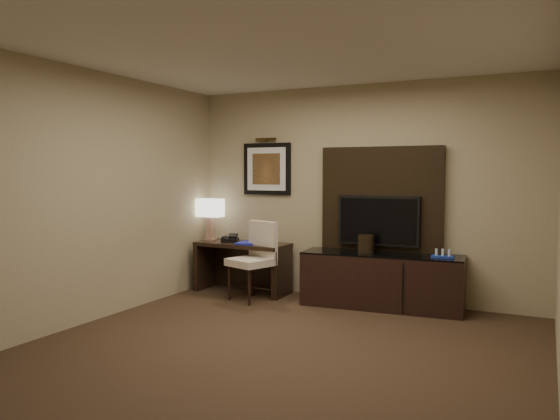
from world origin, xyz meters
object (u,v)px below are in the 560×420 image
Objects in this scene: tv at (379,221)px; table_lamp at (210,218)px; desk at (243,267)px; desk_phone at (230,238)px; ice_bucket at (366,244)px; minibar_tray at (443,254)px; desk_chair at (251,261)px; credenza at (382,281)px.

table_lamp is (-2.35, -0.12, -0.04)m from tv.
desk is 5.86× the size of desk_phone.
tv is 0.34m from ice_bucket.
desk is 1.25× the size of tv.
desk_phone is at bearing -173.95° from desk.
ice_bucket is at bearing -179.94° from minibar_tray.
table_lamp is 2.89× the size of ice_bucket.
desk_chair reaches higher than minibar_tray.
credenza is 1.62m from desk_chair.
table_lamp reaches higher than desk_chair.
desk_chair is 4.05× the size of minibar_tray.
desk_phone is (-1.99, -0.20, -0.30)m from tv.
desk_phone is 2.78m from minibar_tray.
desk_phone is 1.89m from ice_bucket.
minibar_tray is at bearing -3.68° from credenza.
ice_bucket is 0.90m from minibar_tray.
tv reaches higher than minibar_tray.
ice_bucket reaches higher than desk_phone.
minibar_tray is at bearing 0.06° from ice_bucket.
tv reaches higher than desk_chair.
ice_bucket is at bearing 34.74° from desk_chair.
minibar_tray is at bearing -1.14° from table_lamp.
table_lamp is 2.52× the size of minibar_tray.
minibar_tray is (0.80, -0.18, -0.33)m from tv.
tv is at bearing 61.61° from ice_bucket.
table_lamp is at bearing 174.01° from credenza.
desk_chair is (-1.57, -0.36, 0.17)m from credenza.
tv reaches higher than credenza.
tv reaches higher than desk.
credenza is 1.89× the size of desk_chair.
desk is at bearing -173.97° from tv.
minibar_tray is (2.78, 0.02, -0.03)m from desk_phone.
desk_chair is 1.61× the size of table_lamp.
desk is 2.02× the size of table_lamp.
table_lamp reaches higher than credenza.
desk_chair is (0.33, -0.36, 0.16)m from desk.
desk_phone reaches higher than minibar_tray.
ice_bucket is at bearing -1.61° from table_lamp.
ice_bucket reaches higher than credenza.
credenza is at bearing -2.07° from ice_bucket.
ice_bucket is at bearing 2.50° from desk.
ice_bucket is (1.89, 0.02, 0.03)m from desk_phone.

